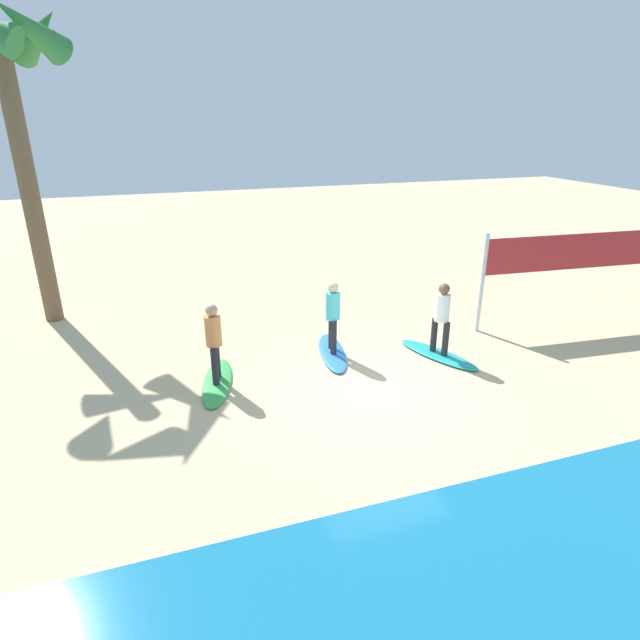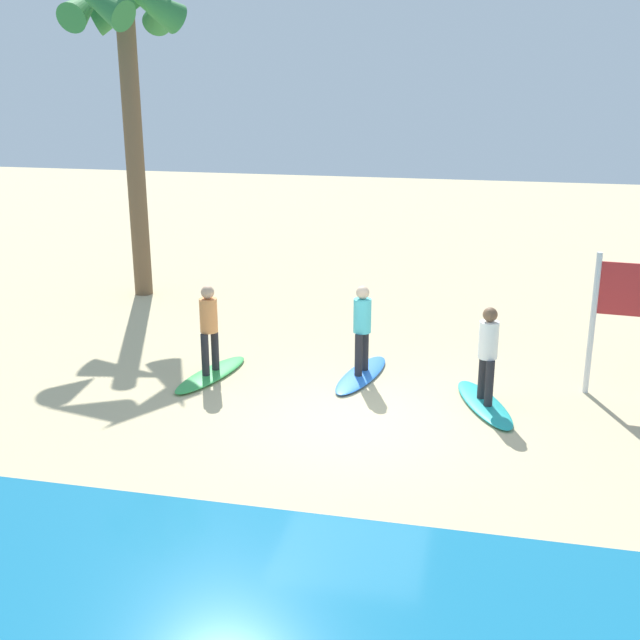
{
  "view_description": "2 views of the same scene",
  "coord_description": "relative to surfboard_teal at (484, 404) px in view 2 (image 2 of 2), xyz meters",
  "views": [
    {
      "loc": [
        3.91,
        8.2,
        5.11
      ],
      "look_at": [
        0.61,
        -1.55,
        1.01
      ],
      "focal_mm": 29.1,
      "sensor_mm": 36.0,
      "label": 1
    },
    {
      "loc": [
        -1.99,
        11.58,
        5.39
      ],
      "look_at": [
        0.84,
        -1.22,
        1.25
      ],
      "focal_mm": 44.71,
      "sensor_mm": 36.0,
      "label": 2
    }
  ],
  "objects": [
    {
      "name": "ground_plane",
      "position": [
        2.03,
        0.99,
        -0.04
      ],
      "size": [
        60.0,
        60.0,
        0.0
      ],
      "primitive_type": "plane",
      "color": "#CCB789"
    },
    {
      "name": "surfboard_blue",
      "position": [
        2.23,
        -0.88,
        0.0
      ],
      "size": [
        0.96,
        2.17,
        0.09
      ],
      "primitive_type": "ellipsoid",
      "rotation": [
        0.0,
        0.0,
        1.37
      ],
      "color": "blue",
      "rests_on": "ground"
    },
    {
      "name": "surfboard_green",
      "position": [
        4.93,
        -0.3,
        0.0
      ],
      "size": [
        1.05,
        2.17,
        0.09
      ],
      "primitive_type": "ellipsoid",
      "rotation": [
        0.0,
        0.0,
        1.33
      ],
      "color": "green",
      "rests_on": "ground"
    },
    {
      "name": "surfer_blue",
      "position": [
        2.23,
        -0.88,
        0.99
      ],
      "size": [
        0.32,
        0.45,
        1.64
      ],
      "color": "#232328",
      "rests_on": "surfboard_blue"
    },
    {
      "name": "surfer_green",
      "position": [
        4.93,
        -0.3,
        0.99
      ],
      "size": [
        0.32,
        0.45,
        1.64
      ],
      "color": "#232328",
      "rests_on": "surfboard_green"
    },
    {
      "name": "palm_tree",
      "position": [
        8.53,
        -5.32,
        6.01
      ],
      "size": [
        2.88,
        3.03,
        7.55
      ],
      "color": "brown",
      "rests_on": "ground"
    },
    {
      "name": "surfboard_teal",
      "position": [
        0.0,
        0.0,
        0.0
      ],
      "size": [
        1.3,
        2.16,
        0.09
      ],
      "primitive_type": "ellipsoid",
      "rotation": [
        0.0,
        0.0,
        1.95
      ],
      "color": "teal",
      "rests_on": "ground"
    },
    {
      "name": "surfer_teal",
      "position": [
        0.0,
        -0.0,
        0.99
      ],
      "size": [
        0.32,
        0.44,
        1.64
      ],
      "color": "#232328",
      "rests_on": "surfboard_teal"
    }
  ]
}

